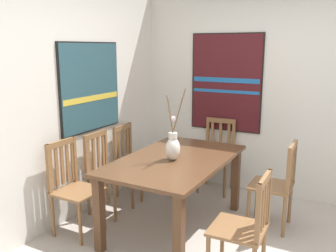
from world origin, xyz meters
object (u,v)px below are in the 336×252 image
chair_1 (73,186)px  chair_5 (217,154)px  centerpiece_vase (173,146)px  chair_2 (277,183)px  dining_table (175,169)px  chair_4 (245,227)px  chair_0 (132,159)px  chair_3 (106,171)px  painting_on_back_wall (90,87)px  painting_on_side_wall (226,83)px

chair_1 → chair_5: bearing=-26.0°
centerpiece_vase → chair_5: size_ratio=0.77×
centerpiece_vase → chair_2: (0.59, -0.92, -0.42)m
dining_table → chair_4: 1.07m
chair_0 → chair_3: bearing=-177.4°
painting_on_back_wall → chair_5: bearing=-43.8°
chair_2 → chair_3: (-0.53, 1.81, -0.00)m
chair_1 → painting_on_side_wall: painting_on_side_wall is taller
chair_3 → chair_4: bearing=-106.6°
chair_0 → chair_1: chair_1 is taller
dining_table → chair_0: (0.56, 0.91, -0.18)m
painting_on_back_wall → painting_on_side_wall: (1.36, -1.13, -0.01)m
chair_0 → chair_4: size_ratio=0.97×
chair_0 → chair_4: chair_4 is taller
chair_0 → painting_on_side_wall: painting_on_side_wall is taller
dining_table → chair_5: size_ratio=1.71×
chair_3 → painting_on_back_wall: (0.07, 0.23, 0.94)m
chair_2 → chair_5: chair_5 is taller
chair_3 → painting_on_back_wall: bearing=73.3°
dining_table → painting_on_side_wall: bearing=-0.4°
chair_0 → dining_table: bearing=-121.5°
chair_4 → painting_on_side_wall: size_ratio=0.73×
chair_3 → chair_1: bearing=-179.1°
chair_3 → centerpiece_vase: bearing=-93.5°
chair_3 → painting_on_side_wall: painting_on_side_wall is taller
chair_1 → chair_4: chair_1 is taller
dining_table → chair_3: chair_3 is taller
centerpiece_vase → chair_4: centerpiece_vase is taller
chair_1 → painting_on_back_wall: (0.62, 0.24, 0.93)m
centerpiece_vase → dining_table: bearing=4.7°
centerpiece_vase → painting_on_back_wall: bearing=83.7°
chair_1 → chair_5: (1.79, -0.87, -0.02)m
chair_1 → dining_table: bearing=-57.2°
centerpiece_vase → chair_3: size_ratio=0.79×
dining_table → chair_3: 0.90m
chair_3 → painting_on_back_wall: size_ratio=0.92×
chair_0 → chair_1: bearing=-178.2°
chair_2 → centerpiece_vase: bearing=122.7°
dining_table → chair_0: chair_0 is taller
dining_table → chair_2: size_ratio=1.74×
dining_table → painting_on_side_wall: 1.61m
chair_5 → chair_2: bearing=-127.0°
chair_4 → painting_on_side_wall: painting_on_side_wall is taller
chair_0 → chair_2: size_ratio=0.97×
chair_1 → centerpiece_vase: bearing=-60.6°
chair_1 → chair_5: 1.99m
chair_4 → painting_on_side_wall: bearing=24.4°
painting_on_side_wall → painting_on_back_wall: bearing=140.3°
centerpiece_vase → chair_3: bearing=86.5°
dining_table → chair_5: bearing=0.4°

